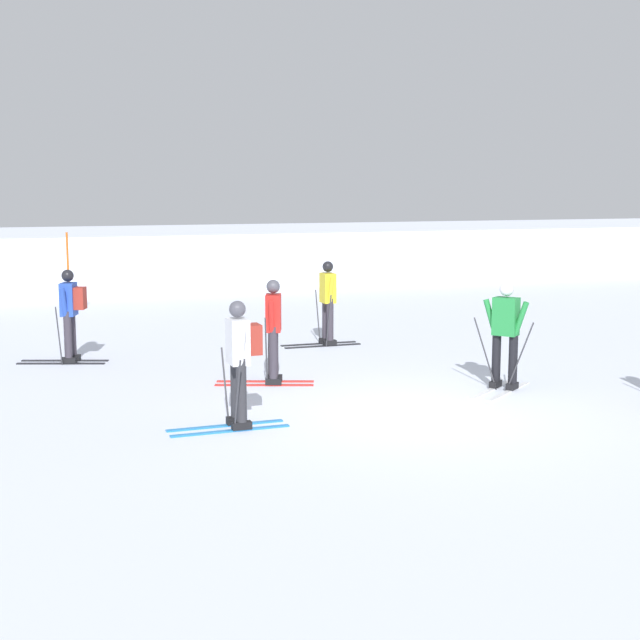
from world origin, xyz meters
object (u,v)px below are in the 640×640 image
Objects in this scene: skier_red at (273,328)px; trail_marker_pole at (68,275)px; skier_green at (505,332)px; skier_yellow at (327,300)px; skier_white at (240,357)px; skier_blue at (70,311)px.

trail_marker_pole is at bearing 104.66° from skier_red.
skier_green is at bearing -26.80° from skier_red.
skier_green is at bearing -76.29° from skier_yellow.
skier_green is at bearing 9.63° from skier_white.
skier_yellow and skier_white have the same top height.
trail_marker_pole is (-1.18, 11.65, 0.09)m from skier_white.
skier_blue is at bearing 143.03° from skier_green.
skier_blue is (-2.91, 3.01, 0.04)m from skier_red.
trail_marker_pole reaches higher than skier_white.
skier_green is 4.60m from skier_white.
skier_yellow and skier_red have the same top height.
skier_yellow is 3.78m from skier_red.
skier_red is 1.00× the size of skier_blue.
skier_yellow is at bearing 55.55° from skier_red.
trail_marker_pole reaches higher than skier_red.
trail_marker_pole reaches higher than skier_yellow.
skier_blue is at bearing 107.17° from skier_white.
skier_blue is (-1.68, 5.45, 0.00)m from skier_white.
skier_yellow is 0.82× the size of trail_marker_pole.
skier_red is at bearing 153.20° from skier_green.
skier_white is at bearing -116.72° from skier_red.
skier_blue is at bearing 134.05° from skier_red.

